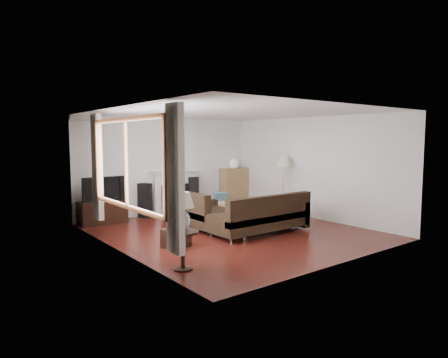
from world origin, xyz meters
TOP-DOWN VIEW (x-y plane):
  - room at (0.00, 0.00)m, footprint 5.10×5.60m
  - window at (-2.45, -0.20)m, footprint 0.12×2.74m
  - curtain_near at (-2.40, -1.72)m, footprint 0.10×0.35m
  - curtain_far at (-2.40, 1.32)m, footprint 0.10×0.35m
  - fireplace at (0.15, 2.64)m, footprint 1.40×0.26m
  - tv_stand at (-1.89, 2.48)m, footprint 1.07×0.48m
  - television at (-1.89, 2.48)m, footprint 0.99×0.13m
  - speaker_left at (-0.77, 2.55)m, footprint 0.31×0.35m
  - speaker_right at (0.65, 2.53)m, footprint 0.36×0.39m
  - bookshelf at (2.07, 2.53)m, footprint 0.81×0.38m
  - globe_lamp at (2.07, 2.53)m, footprint 0.28×0.28m
  - sectional_sofa at (0.36, -0.45)m, footprint 2.40×1.75m
  - coffee_table at (0.46, 0.84)m, footprint 1.29×0.86m
  - footstool at (-1.59, -0.34)m, footprint 0.53×0.53m
  - floor_lamp at (2.22, 0.67)m, footprint 0.42×0.42m
  - side_table at (-2.15, -1.49)m, footprint 0.47×0.47m
  - table_lamp at (-2.15, -1.49)m, footprint 0.36×0.36m

SIDE VIEW (x-z plane):
  - footstool at x=-1.59m, z-range 0.00..0.34m
  - coffee_table at x=0.46m, z-range 0.00..0.47m
  - tv_stand at x=-1.89m, z-range 0.00..0.53m
  - side_table at x=-2.15m, z-range 0.00..0.59m
  - sectional_sofa at x=0.36m, z-range 0.00..0.78m
  - speaker_left at x=-0.77m, z-range 0.00..0.86m
  - speaker_right at x=0.65m, z-range 0.00..0.94m
  - bookshelf at x=2.07m, z-range 0.00..1.11m
  - fireplace at x=0.15m, z-range 0.00..1.15m
  - floor_lamp at x=2.22m, z-range 0.00..1.54m
  - television at x=-1.89m, z-range 0.53..1.10m
  - table_lamp at x=-2.15m, z-range 0.59..1.17m
  - globe_lamp at x=2.07m, z-range 1.11..1.39m
  - room at x=0.00m, z-range -0.02..2.52m
  - curtain_near at x=-2.40m, z-range 0.35..2.45m
  - curtain_far at x=-2.40m, z-range 0.35..2.45m
  - window at x=-2.45m, z-range 0.78..2.32m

